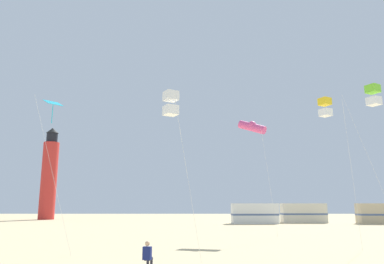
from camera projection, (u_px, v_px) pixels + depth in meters
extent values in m
cube|color=navy|center=(147.00, 253.00, 14.88)|extent=(0.38, 0.28, 0.52)
sphere|color=#D8A87F|center=(147.00, 244.00, 14.95)|extent=(0.20, 0.20, 0.20)
cylinder|color=#2D2D38|center=(150.00, 259.00, 14.99)|extent=(0.20, 0.38, 0.13)
cylinder|color=#2D2D38|center=(151.00, 264.00, 15.10)|extent=(0.11, 0.11, 0.42)
cylinder|color=#2D2D38|center=(147.00, 259.00, 15.02)|extent=(0.20, 0.38, 0.13)
cylinder|color=#2D2D38|center=(148.00, 264.00, 15.13)|extent=(0.11, 0.11, 0.42)
cylinder|color=silver|center=(269.00, 180.00, 29.42)|extent=(1.54, 2.23, 9.13)
cylinder|color=#E54C8C|center=(252.00, 127.00, 31.07)|extent=(2.45, 1.99, 1.48)
sphere|color=#E54C8C|center=(252.00, 125.00, 31.10)|extent=(0.76, 0.76, 0.76)
cylinder|color=silver|center=(53.00, 174.00, 19.04)|extent=(2.04, 1.38, 8.36)
cube|color=#1EB2D1|center=(53.00, 103.00, 20.86)|extent=(1.22, 1.22, 0.40)
cylinder|color=#1EB2D1|center=(52.00, 114.00, 20.73)|extent=(0.04, 0.04, 1.10)
cylinder|color=silver|center=(352.00, 176.00, 20.88)|extent=(1.34, 2.08, 8.52)
cube|color=yellow|center=(325.00, 102.00, 22.44)|extent=(0.82, 0.82, 0.44)
cube|color=white|center=(325.00, 113.00, 22.30)|extent=(0.82, 0.82, 0.44)
cylinder|color=silver|center=(188.00, 181.00, 15.78)|extent=(1.21, 1.70, 7.31)
cube|color=white|center=(171.00, 96.00, 17.16)|extent=(0.82, 0.82, 0.44)
cube|color=white|center=(171.00, 110.00, 17.02)|extent=(0.82, 0.82, 0.44)
cylinder|color=silver|center=(374.00, 171.00, 18.17)|extent=(1.93, 1.65, 8.53)
cube|color=#72D12D|center=(373.00, 89.00, 20.01)|extent=(0.82, 0.82, 0.44)
cube|color=white|center=(374.00, 101.00, 19.87)|extent=(0.82, 0.82, 0.44)
cylinder|color=red|center=(49.00, 180.00, 66.50)|extent=(2.80, 2.80, 14.00)
cylinder|color=black|center=(52.00, 138.00, 68.05)|extent=(2.00, 2.00, 1.80)
cone|color=black|center=(53.00, 130.00, 68.32)|extent=(2.20, 2.20, 1.00)
cube|color=white|center=(255.00, 213.00, 51.30)|extent=(6.54, 2.73, 2.80)
cube|color=#4C608C|center=(255.00, 214.00, 51.28)|extent=(6.59, 2.78, 0.24)
cube|color=beige|center=(303.00, 213.00, 53.84)|extent=(6.41, 2.32, 2.80)
cube|color=#4C608C|center=(303.00, 214.00, 53.82)|extent=(6.45, 2.36, 0.24)
cube|color=#C6B28C|center=(381.00, 214.00, 50.87)|extent=(6.49, 2.57, 2.80)
cube|color=#4C608C|center=(382.00, 215.00, 50.84)|extent=(6.53, 2.61, 0.24)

